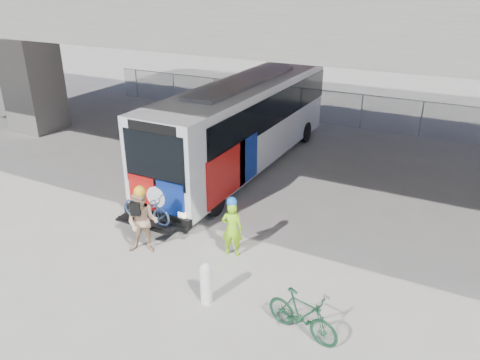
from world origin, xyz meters
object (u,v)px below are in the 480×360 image
Objects in this scene: bollard at (206,282)px; cyclist_hivis at (232,227)px; bike_parked at (302,315)px; bus at (244,118)px; cyclist_tan at (142,221)px.

bollard is 0.61× the size of cyclist_hivis.
cyclist_hivis is 3.73m from bike_parked.
bus is 6.98× the size of cyclist_hivis.
cyclist_hivis is at bearing 0.78° from cyclist_tan.
cyclist_tan reaches higher than cyclist_hivis.
bollard reaches higher than bike_parked.
bollard is (3.36, -8.54, -1.50)m from bus.
cyclist_tan is at bearing 9.00° from cyclist_hivis.
cyclist_tan is 1.16× the size of bike_parked.
cyclist_hivis reaches higher than bike_parked.
cyclist_tan is (0.51, -7.39, -1.10)m from bus.
cyclist_hivis is (2.87, -6.32, -1.22)m from bus.
cyclist_hivis is 2.59m from cyclist_tan.
bollard is at bearing -45.80° from cyclist_tan.
bus is 6.06× the size of cyclist_tan.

